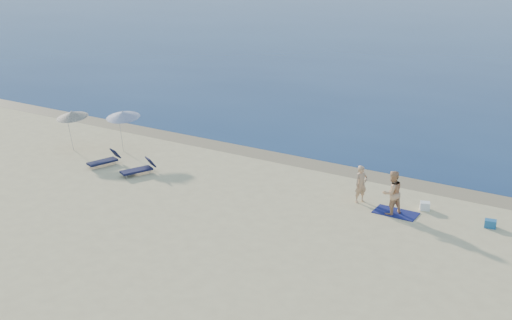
{
  "coord_description": "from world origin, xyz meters",
  "views": [
    {
      "loc": [
        12.22,
        -7.21,
        10.61
      ],
      "look_at": [
        -1.97,
        16.0,
        1.0
      ],
      "focal_mm": 45.0,
      "sensor_mm": 36.0,
      "label": 1
    }
  ],
  "objects": [
    {
      "name": "wet_sand_strip",
      "position": [
        0.0,
        19.4,
        0.0
      ],
      "size": [
        240.0,
        1.6,
        0.0
      ],
      "primitive_type": "cube",
      "color": "#847254",
      "rests_on": "ground"
    },
    {
      "name": "person_left",
      "position": [
        3.04,
        16.18,
        0.8
      ],
      "size": [
        0.63,
        0.7,
        1.61
      ],
      "primitive_type": "imported",
      "rotation": [
        0.0,
        0.0,
        1.03
      ],
      "color": "tan",
      "rests_on": "ground"
    },
    {
      "name": "person_right",
      "position": [
        4.55,
        15.7,
        0.91
      ],
      "size": [
        1.07,
        1.12,
        1.83
      ],
      "primitive_type": "imported",
      "rotation": [
        0.0,
        0.0,
        -2.17
      ],
      "color": "tan",
      "rests_on": "ground"
    },
    {
      "name": "beach_towel",
      "position": [
        4.71,
        15.87,
        0.01
      ],
      "size": [
        1.73,
        0.97,
        0.03
      ],
      "primitive_type": "cube",
      "rotation": [
        0.0,
        0.0,
        -0.0
      ],
      "color": "#0F124B",
      "rests_on": "ground"
    },
    {
      "name": "white_bag",
      "position": [
        5.6,
        16.81,
        0.17
      ],
      "size": [
        0.48,
        0.44,
        0.33
      ],
      "primitive_type": "cube",
      "rotation": [
        0.0,
        0.0,
        0.35
      ],
      "color": "white",
      "rests_on": "ground"
    },
    {
      "name": "blue_cooler",
      "position": [
        8.25,
        16.48,
        0.15
      ],
      "size": [
        0.48,
        0.37,
        0.31
      ],
      "primitive_type": "cube",
      "rotation": [
        0.0,
        0.0,
        0.17
      ],
      "color": "#1C5F99",
      "rests_on": "ground"
    },
    {
      "name": "umbrella_near",
      "position": [
        -10.0,
        16.13,
        1.94
      ],
      "size": [
        2.06,
        2.08,
        2.24
      ],
      "rotation": [
        0.0,
        0.0,
        0.22
      ],
      "color": "silver",
      "rests_on": "ground"
    },
    {
      "name": "umbrella_far",
      "position": [
        -12.37,
        14.92,
        1.89
      ],
      "size": [
        1.73,
        1.76,
        2.19
      ],
      "rotation": [
        0.0,
        0.0,
        -0.07
      ],
      "color": "silver",
      "rests_on": "ground"
    },
    {
      "name": "lounger_left",
      "position": [
        -9.3,
        13.93,
        0.26
      ],
      "size": [
        1.0,
        1.7,
        0.71
      ],
      "rotation": [
        0.0,
        0.0,
        -0.31
      ],
      "color": "#121634",
      "rests_on": "ground"
    },
    {
      "name": "lounger_right",
      "position": [
        -7.06,
        13.87,
        0.26
      ],
      "size": [
        1.17,
        1.72,
        0.73
      ],
      "rotation": [
        0.0,
        0.0,
        -0.43
      ],
      "color": "#141637",
      "rests_on": "ground"
    }
  ]
}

